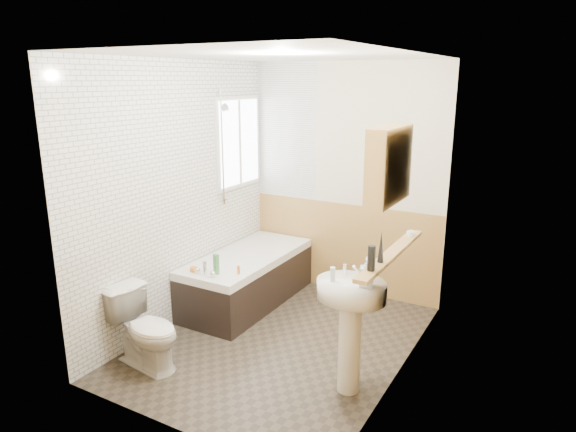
# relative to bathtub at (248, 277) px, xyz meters

# --- Properties ---
(floor) EXTENTS (2.80, 2.80, 0.00)m
(floor) POSITION_rel_bathtub_xyz_m (0.73, -0.57, -0.28)
(floor) COLOR #2F2921
(floor) RESTS_ON ground
(ceiling) EXTENTS (2.80, 2.80, 0.00)m
(ceiling) POSITION_rel_bathtub_xyz_m (0.73, -0.57, 2.22)
(ceiling) COLOR white
(ceiling) RESTS_ON ground
(wall_back) EXTENTS (2.20, 0.02, 2.50)m
(wall_back) POSITION_rel_bathtub_xyz_m (0.73, 0.84, 0.97)
(wall_back) COLOR beige
(wall_back) RESTS_ON ground
(wall_front) EXTENTS (2.20, 0.02, 2.50)m
(wall_front) POSITION_rel_bathtub_xyz_m (0.73, -1.98, 0.97)
(wall_front) COLOR beige
(wall_front) RESTS_ON ground
(wall_left) EXTENTS (0.02, 2.80, 2.50)m
(wall_left) POSITION_rel_bathtub_xyz_m (-0.38, -0.57, 0.97)
(wall_left) COLOR beige
(wall_left) RESTS_ON ground
(wall_right) EXTENTS (0.02, 2.80, 2.50)m
(wall_right) POSITION_rel_bathtub_xyz_m (1.84, -0.57, 0.97)
(wall_right) COLOR beige
(wall_right) RESTS_ON ground
(wainscot_right) EXTENTS (0.01, 2.80, 1.00)m
(wainscot_right) POSITION_rel_bathtub_xyz_m (1.82, -0.57, 0.22)
(wainscot_right) COLOR tan
(wainscot_right) RESTS_ON wall_right
(wainscot_front) EXTENTS (2.20, 0.01, 1.00)m
(wainscot_front) POSITION_rel_bathtub_xyz_m (0.73, -1.96, 0.22)
(wainscot_front) COLOR tan
(wainscot_front) RESTS_ON wall_front
(wainscot_back) EXTENTS (2.20, 0.01, 1.00)m
(wainscot_back) POSITION_rel_bathtub_xyz_m (0.73, 0.82, 0.22)
(wainscot_back) COLOR tan
(wainscot_back) RESTS_ON wall_back
(tile_cladding_left) EXTENTS (0.01, 2.80, 2.50)m
(tile_cladding_left) POSITION_rel_bathtub_xyz_m (-0.36, -0.57, 0.97)
(tile_cladding_left) COLOR white
(tile_cladding_left) RESTS_ON wall_left
(tile_return_back) EXTENTS (0.75, 0.01, 1.50)m
(tile_return_back) POSITION_rel_bathtub_xyz_m (0.01, 0.82, 1.47)
(tile_return_back) COLOR white
(tile_return_back) RESTS_ON wall_back
(window) EXTENTS (0.03, 0.79, 0.99)m
(window) POSITION_rel_bathtub_xyz_m (-0.33, 0.38, 1.37)
(window) COLOR white
(window) RESTS_ON wall_left
(bathtub) EXTENTS (0.70, 1.60, 0.68)m
(bathtub) POSITION_rel_bathtub_xyz_m (0.00, 0.00, 0.00)
(bathtub) COLOR black
(bathtub) RESTS_ON floor
(shower_riser) EXTENTS (0.10, 0.08, 1.21)m
(shower_riser) POSITION_rel_bathtub_xyz_m (-0.31, 0.06, 1.46)
(shower_riser) COLOR silver
(shower_riser) RESTS_ON wall_left
(toilet) EXTENTS (0.71, 0.46, 0.65)m
(toilet) POSITION_rel_bathtub_xyz_m (-0.03, -1.45, 0.04)
(toilet) COLOR white
(toilet) RESTS_ON floor
(sink) EXTENTS (0.52, 0.42, 1.01)m
(sink) POSITION_rel_bathtub_xyz_m (1.57, -0.96, 0.36)
(sink) COLOR white
(sink) RESTS_ON floor
(pine_shelf) EXTENTS (0.10, 1.29, 0.03)m
(pine_shelf) POSITION_rel_bathtub_xyz_m (1.77, -0.68, 0.78)
(pine_shelf) COLOR tan
(pine_shelf) RESTS_ON wall_right
(medicine_cabinet) EXTENTS (0.15, 0.59, 0.54)m
(medicine_cabinet) POSITION_rel_bathtub_xyz_m (1.74, -0.78, 1.46)
(medicine_cabinet) COLOR tan
(medicine_cabinet) RESTS_ON wall_right
(foam_can) EXTENTS (0.05, 0.05, 0.18)m
(foam_can) POSITION_rel_bathtub_xyz_m (1.77, -1.12, 0.88)
(foam_can) COLOR black
(foam_can) RESTS_ON pine_shelf
(green_bottle) EXTENTS (0.06, 0.06, 0.23)m
(green_bottle) POSITION_rel_bathtub_xyz_m (1.77, -0.94, 0.91)
(green_bottle) COLOR black
(green_bottle) RESTS_ON pine_shelf
(black_jar) EXTENTS (0.08, 0.08, 0.04)m
(black_jar) POSITION_rel_bathtub_xyz_m (1.77, -0.22, 0.81)
(black_jar) COLOR silver
(black_jar) RESTS_ON pine_shelf
(soap_bottle) EXTENTS (0.15, 0.23, 0.10)m
(soap_bottle) POSITION_rel_bathtub_xyz_m (1.70, -1.00, 0.67)
(soap_bottle) COLOR silver
(soap_bottle) RESTS_ON sink
(clear_bottle) EXTENTS (0.04, 0.04, 0.11)m
(clear_bottle) POSITION_rel_bathtub_xyz_m (1.45, -1.03, 0.67)
(clear_bottle) COLOR silver
(clear_bottle) RESTS_ON sink
(blue_gel) EXTENTS (0.06, 0.05, 0.20)m
(blue_gel) POSITION_rel_bathtub_xyz_m (0.06, -0.60, 0.36)
(blue_gel) COLOR #388447
(blue_gel) RESTS_ON bathtub
(cream_jar) EXTENTS (0.08, 0.08, 0.04)m
(cream_jar) POSITION_rel_bathtub_xyz_m (-0.17, -0.66, 0.28)
(cream_jar) COLOR orange
(cream_jar) RESTS_ON bathtub
(orange_bottle) EXTENTS (0.03, 0.03, 0.08)m
(orange_bottle) POSITION_rel_bathtub_xyz_m (0.25, -0.51, 0.30)
(orange_bottle) COLOR orange
(orange_bottle) RESTS_ON bathtub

